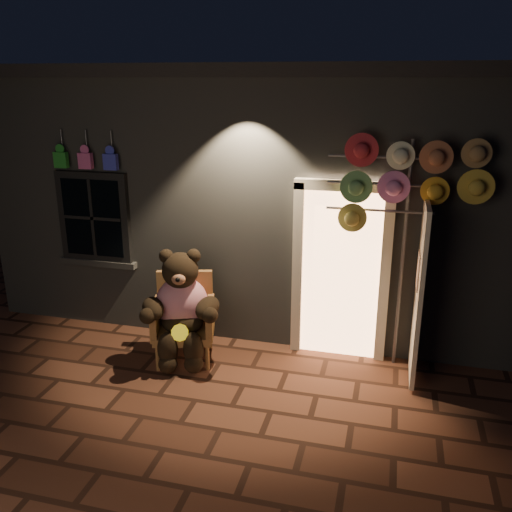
% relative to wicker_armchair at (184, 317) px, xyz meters
% --- Properties ---
extents(ground, '(60.00, 60.00, 0.00)m').
position_rel_wicker_armchair_xyz_m(ground, '(0.46, -0.91, -0.52)').
color(ground, brown).
rests_on(ground, ground).
extents(shop_building, '(7.30, 5.95, 3.51)m').
position_rel_wicker_armchair_xyz_m(shop_building, '(0.47, 3.07, 1.21)').
color(shop_building, slate).
rests_on(shop_building, ground).
extents(wicker_armchair, '(0.86, 0.81, 1.04)m').
position_rel_wicker_armchair_xyz_m(wicker_armchair, '(0.00, 0.00, 0.00)').
color(wicker_armchair, '#99613B').
rests_on(wicker_armchair, ground).
extents(teddy_bear, '(0.97, 0.88, 1.39)m').
position_rel_wicker_armchair_xyz_m(teddy_bear, '(0.02, -0.13, 0.19)').
color(teddy_bear, '#BC143C').
rests_on(teddy_bear, ground).
extents(hat_rack, '(1.70, 0.22, 2.70)m').
position_rel_wicker_armchair_xyz_m(hat_rack, '(2.48, 0.36, 1.73)').
color(hat_rack, '#59595E').
rests_on(hat_rack, ground).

